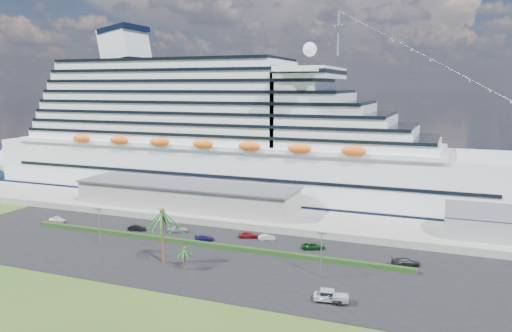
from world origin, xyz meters
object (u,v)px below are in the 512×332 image
at_px(parked_car_3, 204,238).
at_px(pickup_truck, 331,296).
at_px(boat_trailer, 333,296).
at_px(cruise_ship, 234,142).

xyz_separation_m(parked_car_3, pickup_truck, (33.02, -21.08, 0.42)).
relative_size(pickup_truck, boat_trailer, 0.98).
xyz_separation_m(cruise_ship, pickup_truck, (45.48, -65.68, -15.53)).
height_order(parked_car_3, boat_trailer, boat_trailer).
relative_size(parked_car_3, pickup_truck, 0.75).
xyz_separation_m(cruise_ship, boat_trailer, (45.82, -65.75, -15.49)).
bearing_deg(pickup_truck, cruise_ship, 124.70).
height_order(parked_car_3, pickup_truck, pickup_truck).
bearing_deg(pickup_truck, boat_trailer, -11.72).
height_order(cruise_ship, pickup_truck, cruise_ship).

